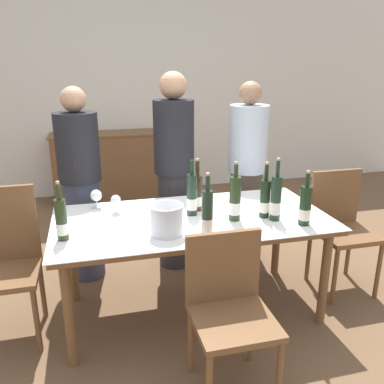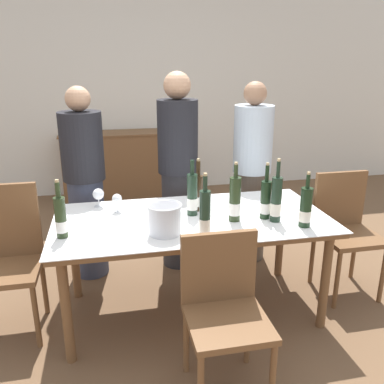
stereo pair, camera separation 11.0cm
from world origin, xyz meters
name	(u,v)px [view 1 (the left image)]	position (x,y,z in m)	size (l,w,h in m)	color
ground_plane	(192,310)	(0.00, 0.00, 0.00)	(12.00, 12.00, 0.00)	brown
back_wall	(135,86)	(0.00, 3.00, 1.40)	(8.00, 0.10, 2.80)	silver
sideboard_cabinet	(107,166)	(-0.44, 2.71, 0.43)	(1.35, 0.46, 0.86)	brown
dining_table	(192,227)	(0.00, 0.00, 0.66)	(1.83, 0.91, 0.72)	brown
ice_bucket	(166,219)	(-0.22, -0.22, 0.82)	(0.21, 0.21, 0.19)	silver
wine_bottle_0	(235,200)	(0.26, -0.11, 0.86)	(0.08, 0.08, 0.39)	#28381E
wine_bottle_1	(61,220)	(-0.82, -0.15, 0.84)	(0.07, 0.07, 0.36)	#28381E
wine_bottle_2	(265,199)	(0.47, -0.11, 0.85)	(0.07, 0.07, 0.38)	black
wine_bottle_3	(197,193)	(0.07, 0.13, 0.85)	(0.07, 0.07, 0.37)	#332314
wine_bottle_4	(207,216)	(0.01, -0.34, 0.86)	(0.07, 0.07, 0.40)	#1E3323
wine_bottle_5	(276,199)	(0.52, -0.17, 0.86)	(0.07, 0.07, 0.42)	#1E3323
wine_bottle_6	(305,207)	(0.67, -0.29, 0.84)	(0.08, 0.08, 0.36)	black
wine_bottle_7	(192,196)	(0.01, 0.05, 0.86)	(0.07, 0.07, 0.38)	#1E3323
wine_glass_0	(116,201)	(-0.48, 0.22, 0.81)	(0.07, 0.07, 0.13)	white
wine_glass_1	(274,199)	(0.57, -0.05, 0.82)	(0.07, 0.07, 0.14)	white
wine_glass_2	(96,196)	(-0.61, 0.34, 0.81)	(0.08, 0.08, 0.14)	white
chair_right_end	(340,221)	(1.21, 0.08, 0.54)	(0.42, 0.42, 0.92)	brown
chair_left_end	(4,255)	(-1.21, 0.09, 0.55)	(0.42, 0.42, 0.97)	brown
chair_near_front	(229,302)	(0.03, -0.69, 0.50)	(0.42, 0.42, 0.86)	brown
person_host	(81,187)	(-0.72, 0.72, 0.77)	(0.33, 0.33, 1.55)	#383F56
person_guest_left	(174,173)	(0.04, 0.74, 0.83)	(0.33, 0.33, 1.65)	#2D2D33
person_guest_right	(247,174)	(0.68, 0.73, 0.78)	(0.33, 0.33, 1.57)	#51473D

